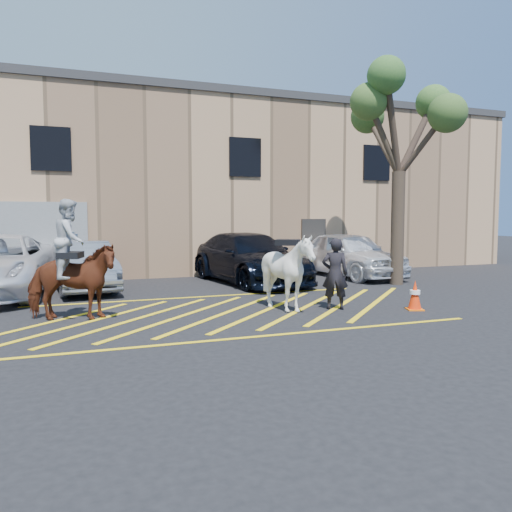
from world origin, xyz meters
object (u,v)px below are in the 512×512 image
object	(u,v)px
car_silver_sedan	(83,266)
mounted_bay	(71,272)
handler	(335,274)
car_blue_suv	(249,258)
tree	(400,114)
traffic_cone	(415,295)
saddled_white	(288,272)
car_white_suv	(349,254)

from	to	relation	value
car_silver_sedan	mounted_bay	xyz separation A→B (m)	(-0.36, -4.74, 0.32)
car_silver_sedan	handler	bearing A→B (deg)	-49.39
car_silver_sedan	car_blue_suv	world-z (taller)	car_blue_suv
handler	tree	distance (m)	7.20
mounted_bay	traffic_cone	xyz separation A→B (m)	(7.93, -1.61, -0.72)
mounted_bay	traffic_cone	distance (m)	8.12
tree	saddled_white	bearing A→B (deg)	-150.17
car_white_suv	mounted_bay	xyz separation A→B (m)	(-9.98, -4.91, 0.21)
traffic_cone	tree	world-z (taller)	tree
car_blue_suv	car_white_suv	bearing A→B (deg)	-4.33
car_white_suv	saddled_white	distance (m)	7.50
mounted_bay	traffic_cone	size ratio (longest dim) A/B	3.67
mounted_bay	tree	world-z (taller)	tree
saddled_white	car_silver_sedan	bearing A→B (deg)	130.36
saddled_white	traffic_cone	xyz separation A→B (m)	(3.00, -0.97, -0.58)
handler	saddled_white	world-z (taller)	saddled_white
saddled_white	tree	xyz separation A→B (m)	(5.42, 3.11, 4.75)
handler	mounted_bay	size ratio (longest dim) A/B	0.66
car_silver_sedan	traffic_cone	distance (m)	9.89
car_white_suv	tree	xyz separation A→B (m)	(0.37, -2.44, 4.83)
handler	saddled_white	size ratio (longest dim) A/B	0.78
handler	car_blue_suv	bearing A→B (deg)	-62.78
saddled_white	mounted_bay	bearing A→B (deg)	172.65
car_blue_suv	handler	xyz separation A→B (m)	(0.30, -5.49, 0.03)
car_silver_sedan	mounted_bay	bearing A→B (deg)	-99.69
car_silver_sedan	car_white_suv	bearing A→B (deg)	-4.35
car_blue_suv	tree	size ratio (longest dim) A/B	0.81
car_white_suv	handler	world-z (taller)	handler
car_blue_suv	mounted_bay	distance (m)	7.46
saddled_white	tree	world-z (taller)	tree
tree	mounted_bay	bearing A→B (deg)	-166.57
car_white_suv	saddled_white	xyz separation A→B (m)	(-5.05, -5.55, 0.08)
car_blue_suv	tree	bearing A→B (deg)	-33.63
car_silver_sedan	car_blue_suv	size ratio (longest dim) A/B	0.78
mounted_bay	tree	xyz separation A→B (m)	(10.35, 2.47, 4.61)
car_white_suv	car_silver_sedan	bearing A→B (deg)	174.55
car_silver_sedan	car_white_suv	world-z (taller)	car_white_suv
car_silver_sedan	traffic_cone	bearing A→B (deg)	-45.35
car_silver_sedan	traffic_cone	xyz separation A→B (m)	(7.57, -6.35, -0.40)
car_white_suv	tree	size ratio (longest dim) A/B	0.70
saddled_white	tree	size ratio (longest dim) A/B	0.31
handler	saddled_white	bearing A→B (deg)	14.76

